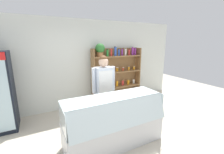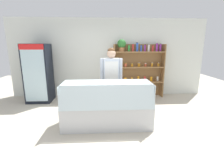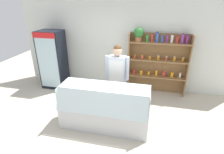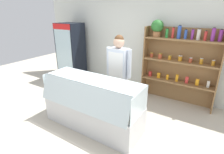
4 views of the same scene
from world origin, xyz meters
The scene contains 6 objects.
ground_plane centered at (0.00, 0.00, 0.00)m, with size 12.00×12.00×0.00m, color beige.
back_wall centered at (0.00, 2.17, 1.35)m, with size 6.80×0.10×2.70m, color silver.
drinks_fridge centered at (-2.25, 1.63, 0.92)m, with size 0.74×0.63×1.84m.
shelving_unit centered at (0.94, 1.92, 1.14)m, with size 1.73×0.30×1.99m.
deli_display_case centered at (-0.11, -0.01, 0.32)m, with size 1.96×0.75×1.01m.
shop_clerk centered at (0.03, 0.75, 1.03)m, with size 0.59×0.25×1.74m.
Camera 3 is at (0.77, -3.17, 2.71)m, focal length 28.00 mm.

